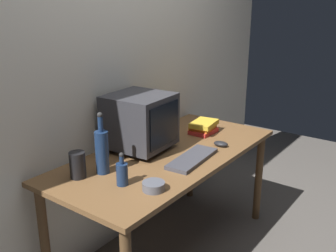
{
  "coord_description": "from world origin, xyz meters",
  "views": [
    {
      "loc": [
        -1.88,
        -1.39,
        1.69
      ],
      "look_at": [
        0.0,
        0.0,
        0.93
      ],
      "focal_mm": 41.31,
      "sensor_mm": 36.0,
      "label": 1
    }
  ],
  "objects_px": {
    "book_stack": "(203,127)",
    "cd_spindle": "(154,186)",
    "keyboard": "(192,159)",
    "bottle_short": "(122,173)",
    "metal_canister": "(78,165)",
    "crt_monitor": "(140,121)",
    "bottle_tall": "(102,150)",
    "computer_mouse": "(221,144)"
  },
  "relations": [
    {
      "from": "cd_spindle",
      "to": "computer_mouse",
      "type": "bearing_deg",
      "value": 2.19
    },
    {
      "from": "keyboard",
      "to": "book_stack",
      "type": "distance_m",
      "value": 0.53
    },
    {
      "from": "book_stack",
      "to": "metal_canister",
      "type": "bearing_deg",
      "value": 171.4
    },
    {
      "from": "bottle_short",
      "to": "cd_spindle",
      "type": "bearing_deg",
      "value": -73.42
    },
    {
      "from": "crt_monitor",
      "to": "computer_mouse",
      "type": "relative_size",
      "value": 4.11
    },
    {
      "from": "keyboard",
      "to": "cd_spindle",
      "type": "distance_m",
      "value": 0.45
    },
    {
      "from": "bottle_short",
      "to": "metal_canister",
      "type": "height_order",
      "value": "bottle_short"
    },
    {
      "from": "bottle_short",
      "to": "book_stack",
      "type": "bearing_deg",
      "value": 5.72
    },
    {
      "from": "computer_mouse",
      "to": "cd_spindle",
      "type": "xyz_separation_m",
      "value": [
        -0.77,
        -0.03,
        0.0
      ]
    },
    {
      "from": "crt_monitor",
      "to": "bottle_short",
      "type": "xyz_separation_m",
      "value": [
        -0.46,
        -0.26,
        -0.12
      ]
    },
    {
      "from": "crt_monitor",
      "to": "computer_mouse",
      "type": "xyz_separation_m",
      "value": [
        0.36,
        -0.41,
        -0.17
      ]
    },
    {
      "from": "crt_monitor",
      "to": "bottle_tall",
      "type": "height_order",
      "value": "crt_monitor"
    },
    {
      "from": "computer_mouse",
      "to": "bottle_short",
      "type": "height_order",
      "value": "bottle_short"
    },
    {
      "from": "computer_mouse",
      "to": "metal_canister",
      "type": "bearing_deg",
      "value": 149.93
    },
    {
      "from": "bottle_tall",
      "to": "metal_canister",
      "type": "distance_m",
      "value": 0.16
    },
    {
      "from": "bottle_tall",
      "to": "metal_canister",
      "type": "relative_size",
      "value": 2.41
    },
    {
      "from": "book_stack",
      "to": "keyboard",
      "type": "bearing_deg",
      "value": -155.78
    },
    {
      "from": "crt_monitor",
      "to": "bottle_tall",
      "type": "relative_size",
      "value": 1.14
    },
    {
      "from": "book_stack",
      "to": "metal_canister",
      "type": "xyz_separation_m",
      "value": [
        -1.07,
        0.16,
        0.03
      ]
    },
    {
      "from": "bottle_short",
      "to": "book_stack",
      "type": "xyz_separation_m",
      "value": [
        0.99,
        0.1,
        -0.02
      ]
    },
    {
      "from": "crt_monitor",
      "to": "computer_mouse",
      "type": "bearing_deg",
      "value": -48.56
    },
    {
      "from": "bottle_short",
      "to": "metal_canister",
      "type": "distance_m",
      "value": 0.27
    },
    {
      "from": "cd_spindle",
      "to": "bottle_tall",
      "type": "bearing_deg",
      "value": 90.81
    },
    {
      "from": "keyboard",
      "to": "metal_canister",
      "type": "height_order",
      "value": "metal_canister"
    },
    {
      "from": "metal_canister",
      "to": "computer_mouse",
      "type": "bearing_deg",
      "value": -24.22
    },
    {
      "from": "bottle_tall",
      "to": "cd_spindle",
      "type": "xyz_separation_m",
      "value": [
        0.01,
        -0.37,
        -0.11
      ]
    },
    {
      "from": "cd_spindle",
      "to": "metal_canister",
      "type": "height_order",
      "value": "metal_canister"
    },
    {
      "from": "crt_monitor",
      "to": "cd_spindle",
      "type": "distance_m",
      "value": 0.62
    },
    {
      "from": "keyboard",
      "to": "book_stack",
      "type": "xyz_separation_m",
      "value": [
        0.49,
        0.22,
        0.03
      ]
    },
    {
      "from": "bottle_tall",
      "to": "book_stack",
      "type": "relative_size",
      "value": 1.51
    },
    {
      "from": "bottle_short",
      "to": "cd_spindle",
      "type": "relative_size",
      "value": 1.55
    },
    {
      "from": "book_stack",
      "to": "metal_canister",
      "type": "relative_size",
      "value": 1.6
    },
    {
      "from": "crt_monitor",
      "to": "book_stack",
      "type": "bearing_deg",
      "value": -17.26
    },
    {
      "from": "bottle_short",
      "to": "book_stack",
      "type": "distance_m",
      "value": 0.99
    },
    {
      "from": "crt_monitor",
      "to": "computer_mouse",
      "type": "height_order",
      "value": "crt_monitor"
    },
    {
      "from": "computer_mouse",
      "to": "book_stack",
      "type": "xyz_separation_m",
      "value": [
        0.17,
        0.24,
        0.03
      ]
    },
    {
      "from": "computer_mouse",
      "to": "bottle_tall",
      "type": "xyz_separation_m",
      "value": [
        -0.77,
        0.34,
        0.12
      ]
    },
    {
      "from": "book_stack",
      "to": "cd_spindle",
      "type": "distance_m",
      "value": 0.97
    },
    {
      "from": "keyboard",
      "to": "bottle_short",
      "type": "height_order",
      "value": "bottle_short"
    },
    {
      "from": "metal_canister",
      "to": "bottle_tall",
      "type": "bearing_deg",
      "value": -27.5
    },
    {
      "from": "computer_mouse",
      "to": "bottle_short",
      "type": "distance_m",
      "value": 0.83
    },
    {
      "from": "computer_mouse",
      "to": "bottle_tall",
      "type": "bearing_deg",
      "value": 150.49
    }
  ]
}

